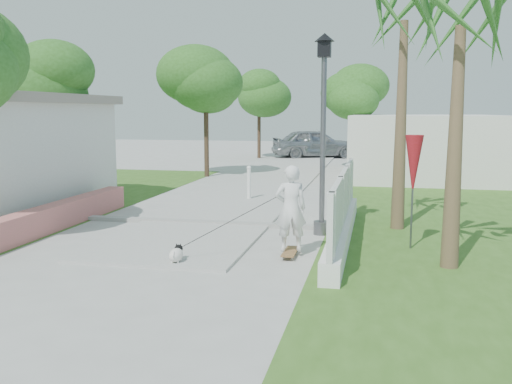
% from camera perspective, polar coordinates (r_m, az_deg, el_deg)
% --- Properties ---
extents(ground, '(90.00, 90.00, 0.00)m').
position_cam_1_polar(ground, '(8.71, -16.97, -10.79)').
color(ground, '#B7B7B2').
rests_on(ground, ground).
extents(path_strip, '(3.20, 36.00, 0.06)m').
position_cam_1_polar(path_strip, '(27.62, 3.47, 2.40)').
color(path_strip, '#B7B7B2').
rests_on(path_strip, ground).
extents(curb, '(6.50, 0.25, 0.10)m').
position_cam_1_polar(curb, '(14.07, -5.10, -3.08)').
color(curb, '#999993').
rests_on(curb, ground).
extents(grass_left, '(8.00, 20.00, 0.01)m').
position_cam_1_polar(grass_left, '(19.00, -23.84, -0.96)').
color(grass_left, '#38611E').
rests_on(grass_left, ground).
extents(grass_right, '(8.00, 20.00, 0.01)m').
position_cam_1_polar(grass_right, '(15.71, 22.54, -2.66)').
color(grass_right, '#38611E').
rests_on(grass_right, ground).
extents(pink_wall, '(0.45, 8.20, 0.80)m').
position_cam_1_polar(pink_wall, '(13.26, -22.12, -3.18)').
color(pink_wall, '#CD696B').
rests_on(pink_wall, ground).
extents(lattice_fence, '(0.35, 7.00, 1.50)m').
position_cam_1_polar(lattice_fence, '(12.41, 8.67, -2.32)').
color(lattice_fence, white).
rests_on(lattice_fence, ground).
extents(building_right, '(6.00, 8.00, 2.60)m').
position_cam_1_polar(building_right, '(25.30, 16.40, 4.44)').
color(building_right, silver).
rests_on(building_right, ground).
extents(street_lamp, '(0.44, 0.44, 4.44)m').
position_cam_1_polar(street_lamp, '(12.74, 6.73, 6.50)').
color(street_lamp, '#59595E').
rests_on(street_lamp, ground).
extents(bollard, '(0.14, 0.14, 1.09)m').
position_cam_1_polar(bollard, '(17.75, -0.71, 1.03)').
color(bollard, white).
rests_on(bollard, ground).
extents(patio_umbrella, '(0.36, 0.36, 2.30)m').
position_cam_1_polar(patio_umbrella, '(11.76, 15.48, 2.52)').
color(patio_umbrella, '#59595E').
rests_on(patio_umbrella, ground).
extents(tree_left_mid, '(3.20, 3.20, 4.85)m').
position_cam_1_polar(tree_left_mid, '(18.37, -19.67, 9.90)').
color(tree_left_mid, '#4C3826').
rests_on(tree_left_mid, ground).
extents(tree_path_left, '(3.40, 3.40, 5.23)m').
position_cam_1_polar(tree_path_left, '(24.24, -5.02, 10.56)').
color(tree_path_left, '#4C3826').
rests_on(tree_path_left, ground).
extents(tree_path_right, '(3.00, 3.00, 4.79)m').
position_cam_1_polar(tree_path_right, '(27.19, 10.34, 9.50)').
color(tree_path_right, '#4C3826').
rests_on(tree_path_right, ground).
extents(tree_path_far, '(3.20, 3.20, 5.17)m').
position_cam_1_polar(tree_path_far, '(33.88, 0.33, 9.88)').
color(tree_path_far, '#4C3826').
rests_on(tree_path_far, ground).
extents(palm_far, '(1.80, 1.80, 5.30)m').
position_cam_1_polar(palm_far, '(13.80, 14.58, 14.99)').
color(palm_far, brown).
rests_on(palm_far, ground).
extents(palm_near, '(1.80, 1.80, 4.70)m').
position_cam_1_polar(palm_near, '(10.53, 19.74, 14.10)').
color(palm_near, brown).
rests_on(palm_near, ground).
extents(skateboarder, '(2.28, 1.32, 1.76)m').
position_cam_1_polar(skateboarder, '(10.74, -1.25, -2.71)').
color(skateboarder, olive).
rests_on(skateboarder, ground).
extents(dog, '(0.27, 0.52, 0.36)m').
position_cam_1_polar(dog, '(10.50, -7.95, -6.17)').
color(dog, white).
rests_on(dog, ground).
extents(parked_car, '(5.43, 3.73, 1.72)m').
position_cam_1_polar(parked_car, '(34.26, 5.90, 4.86)').
color(parked_car, '#9FA1A7').
rests_on(parked_car, ground).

